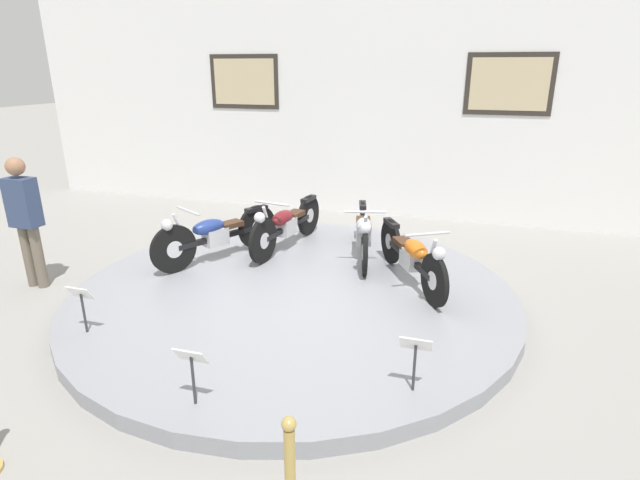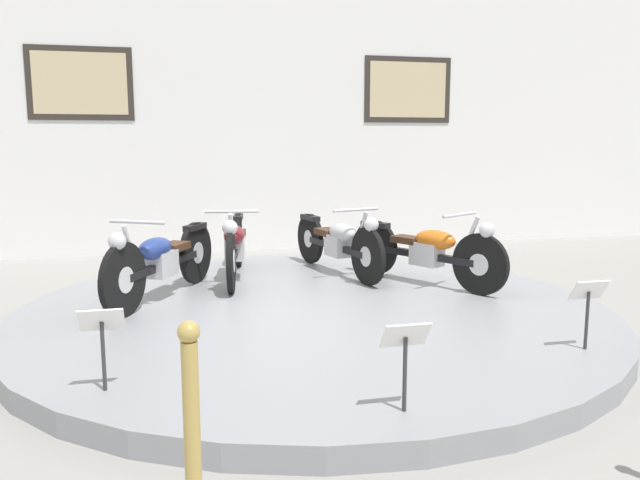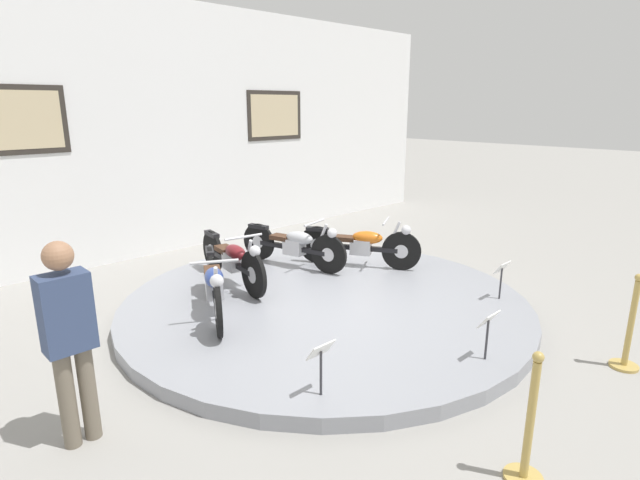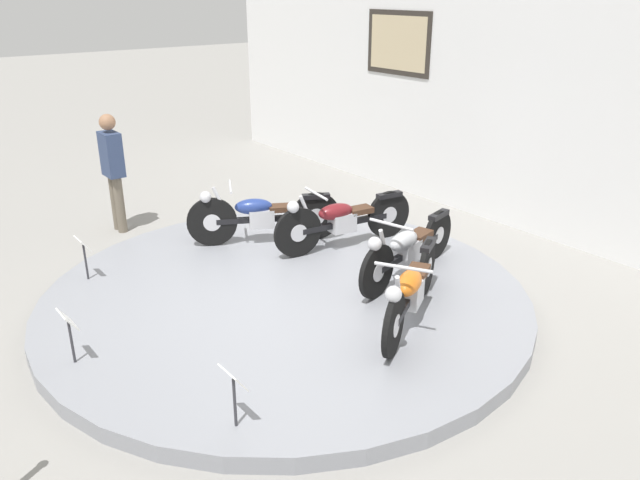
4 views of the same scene
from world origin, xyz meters
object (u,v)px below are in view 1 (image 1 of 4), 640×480
at_px(motorcycle_maroon, 286,223).
at_px(visitor_standing, 25,216).
at_px(motorcycle_silver, 364,231).
at_px(motorcycle_orange, 412,255).
at_px(info_placard_front_centre, 192,364).
at_px(motorcycle_blue, 215,233).
at_px(info_placard_front_right, 415,351).
at_px(info_placard_front_left, 82,299).

height_order(motorcycle_maroon, visitor_standing, visitor_standing).
height_order(motorcycle_silver, motorcycle_orange, same).
relative_size(motorcycle_maroon, info_placard_front_centre, 3.84).
xyz_separation_m(motorcycle_silver, info_placard_front_centre, (-0.58, -3.59, -0.00)).
distance_m(motorcycle_blue, motorcycle_silver, 2.05).
relative_size(motorcycle_maroon, info_placard_front_right, 3.84).
bearing_deg(info_placard_front_right, motorcycle_orange, 97.84).
relative_size(motorcycle_blue, visitor_standing, 1.06).
height_order(motorcycle_silver, info_placard_front_left, motorcycle_silver).
distance_m(motorcycle_blue, info_placard_front_right, 3.69).
distance_m(motorcycle_maroon, motorcycle_silver, 1.16).
relative_size(info_placard_front_left, visitor_standing, 0.30).
bearing_deg(info_placard_front_left, motorcycle_blue, 82.11).
height_order(info_placard_front_left, visitor_standing, visitor_standing).
xyz_separation_m(motorcycle_maroon, motorcycle_silver, (1.16, -0.00, -0.01)).
bearing_deg(info_placard_front_centre, motorcycle_blue, 114.98).
bearing_deg(motorcycle_blue, info_placard_front_right, -36.28).
relative_size(motorcycle_silver, motorcycle_orange, 1.11).
bearing_deg(info_placard_front_left, info_placard_front_right, 0.00).
bearing_deg(info_placard_front_right, motorcycle_blue, 143.72).
bearing_deg(info_placard_front_centre, motorcycle_silver, 80.84).
relative_size(motorcycle_orange, info_placard_front_centre, 3.35).
xyz_separation_m(motorcycle_orange, info_placard_front_centre, (-1.34, -2.87, -0.00)).
height_order(motorcycle_orange, info_placard_front_right, motorcycle_orange).
bearing_deg(info_placard_front_centre, visitor_standing, 152.63).
bearing_deg(motorcycle_orange, motorcycle_maroon, 159.27).
xyz_separation_m(motorcycle_blue, motorcycle_maroon, (0.76, 0.72, -0.00)).
height_order(motorcycle_orange, info_placard_front_centre, motorcycle_orange).
height_order(info_placard_front_right, visitor_standing, visitor_standing).
height_order(motorcycle_blue, motorcycle_orange, motorcycle_blue).
distance_m(motorcycle_orange, info_placard_front_left, 3.70).
relative_size(info_placard_front_left, info_placard_front_right, 1.00).
relative_size(motorcycle_blue, motorcycle_maroon, 0.90).
height_order(info_placard_front_centre, visitor_standing, visitor_standing).
bearing_deg(info_placard_front_right, info_placard_front_left, 180.00).
bearing_deg(info_placard_front_centre, info_placard_front_left, 157.33).
distance_m(motorcycle_orange, visitor_standing, 4.82).
bearing_deg(motorcycle_blue, motorcycle_silver, 20.65).
xyz_separation_m(motorcycle_blue, motorcycle_silver, (1.92, 0.72, -0.02)).
distance_m(motorcycle_maroon, info_placard_front_centre, 3.64).
relative_size(motorcycle_silver, info_placard_front_centre, 3.73).
relative_size(motorcycle_maroon, info_placard_front_left, 3.84).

